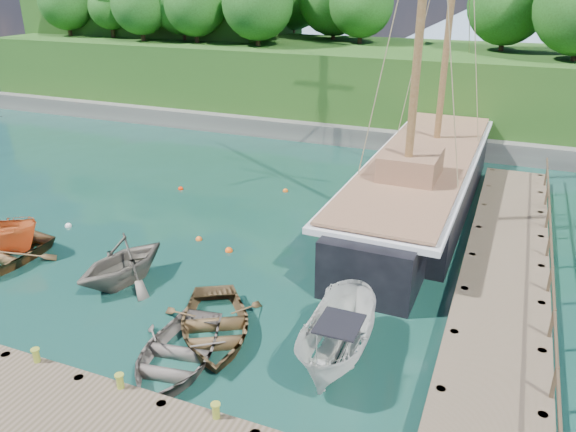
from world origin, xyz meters
name	(u,v)px	position (x,y,z in m)	size (l,w,h in m)	color
ground	(166,301)	(0.00, 0.00, 0.00)	(160.00, 160.00, 0.00)	#103527
dock_near	(87,427)	(2.00, -6.50, 0.43)	(20.00, 3.20, 1.10)	#4C402F
dock_east	(506,263)	(11.50, 7.00, 0.43)	(3.20, 24.00, 1.10)	#4C402F
bollard_1	(41,378)	(-1.00, -5.10, 0.00)	(0.26, 0.26, 0.45)	olive
bollard_2	(123,405)	(2.00, -5.10, 0.00)	(0.26, 0.26, 0.45)	olive
rowboat_1	(124,282)	(-2.29, 0.53, 0.00)	(3.45, 3.99, 2.10)	#675F55
rowboat_2	(215,335)	(2.75, -1.23, 0.00)	(3.47, 4.86, 1.01)	brown
rowboat_3	(176,365)	(2.41, -3.03, 0.00)	(3.37, 4.71, 0.98)	#5D544E
cabin_boat_white	(338,362)	(7.00, -1.02, 0.00)	(1.94, 5.15, 1.99)	silver
schooner	(420,185)	(6.98, 12.94, 1.13)	(5.39, 27.76, 20.40)	black
mooring_buoy_0	(68,226)	(-8.09, 3.89, 0.00)	(0.32, 0.32, 0.32)	white
mooring_buoy_1	(199,240)	(-1.53, 4.99, 0.00)	(0.30, 0.30, 0.30)	orange
mooring_buoy_2	(229,251)	(0.28, 4.48, 0.00)	(0.34, 0.34, 0.34)	#F7550F
mooring_buoy_3	(334,238)	(4.12, 7.52, 0.00)	(0.29, 0.29, 0.29)	silver
mooring_buoy_4	(181,189)	(-5.87, 10.32, 0.00)	(0.29, 0.29, 0.29)	#EF2602
mooring_buoy_5	(285,192)	(-0.27, 12.23, 0.00)	(0.30, 0.30, 0.30)	#D65A12
headland	(237,43)	(-12.88, 31.36, 5.54)	(51.00, 19.31, 12.90)	#474744
distant_ridge	(477,29)	(4.30, 70.00, 4.35)	(117.00, 40.00, 10.00)	#728CA5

